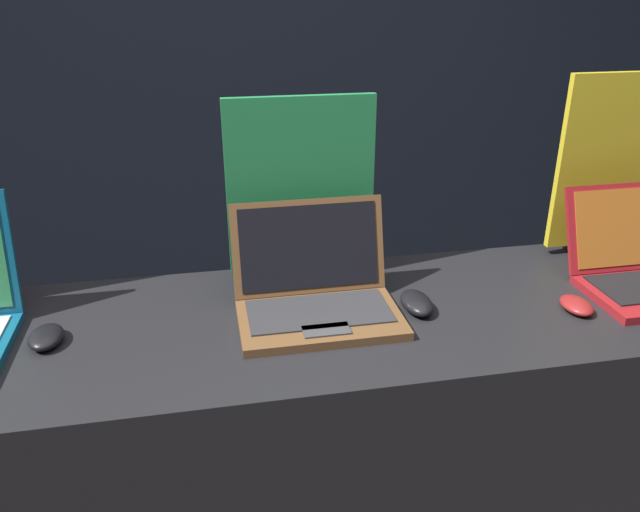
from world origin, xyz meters
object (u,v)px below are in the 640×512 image
(promo_stand_middle, at_px, (299,196))
(mouse_back, at_px, (576,305))
(promo_stand_back, at_px, (612,170))
(mouse_front, at_px, (46,337))
(laptop_middle, at_px, (314,290))
(mouse_middle, at_px, (416,303))

(promo_stand_middle, relative_size, mouse_back, 4.78)
(mouse_back, bearing_deg, promo_stand_back, 50.58)
(mouse_front, distance_m, laptop_middle, 0.58)
(promo_stand_middle, distance_m, promo_stand_back, 0.85)
(mouse_front, bearing_deg, laptop_middle, 2.70)
(mouse_front, height_order, promo_stand_middle, promo_stand_middle)
(promo_stand_middle, bearing_deg, mouse_back, -26.83)
(mouse_middle, bearing_deg, promo_stand_back, 20.89)
(mouse_back, bearing_deg, laptop_middle, 169.33)
(promo_stand_middle, bearing_deg, mouse_front, -159.46)
(mouse_middle, xyz_separation_m, promo_stand_back, (0.62, 0.24, 0.22))
(laptop_middle, xyz_separation_m, promo_stand_back, (0.85, 0.20, 0.18))
(mouse_front, relative_size, mouse_middle, 0.86)
(mouse_back, distance_m, promo_stand_back, 0.46)
(laptop_middle, height_order, mouse_middle, laptop_middle)
(laptop_middle, xyz_separation_m, promo_stand_middle, (0.00, 0.19, 0.16))
(mouse_front, bearing_deg, promo_stand_middle, 20.54)
(promo_stand_back, bearing_deg, mouse_middle, -159.11)
(promo_stand_middle, height_order, mouse_back, promo_stand_middle)
(laptop_middle, relative_size, promo_stand_back, 0.74)
(mouse_middle, height_order, mouse_back, mouse_middle)
(mouse_front, height_order, promo_stand_back, promo_stand_back)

